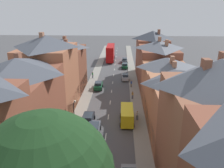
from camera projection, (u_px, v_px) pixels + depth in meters
pavement_left at (93, 79)px, 56.07m from camera, size 2.20×104.00×0.14m
pavement_right at (133, 80)px, 55.63m from camera, size 2.20×104.00×0.14m
centre_line_dashes at (113, 82)px, 53.99m from camera, size 0.14×97.80×0.01m
terrace_row_left at (27, 98)px, 28.52m from camera, size 8.00×48.09×14.04m
terrace_row_right at (175, 90)px, 32.55m from camera, size 8.00×60.06×14.70m
double_decker_bus_lead at (110, 53)px, 75.08m from camera, size 2.74×10.80×5.30m
car_near_blue at (86, 160)px, 25.37m from camera, size 1.90×4.56×1.58m
car_near_silver at (125, 66)px, 66.47m from camera, size 1.90×4.08×1.58m
car_parked_left_a at (125, 77)px, 55.60m from camera, size 1.90×4.00×1.64m
car_mid_black at (98, 85)px, 49.53m from camera, size 1.90×4.01×1.67m
car_parked_left_b at (125, 60)px, 73.03m from camera, size 1.90×4.27×1.62m
car_mid_white at (88, 119)px, 34.79m from camera, size 1.90×4.51×1.58m
car_far_grey at (94, 129)px, 31.65m from camera, size 1.90×4.55×1.67m
delivery_van at (127, 115)px, 34.90m from camera, size 2.20×5.20×2.41m
pedestrian_near_right at (72, 125)px, 32.44m from camera, size 0.36×0.22×1.61m
pedestrian_mid_left at (137, 115)px, 35.52m from camera, size 0.36×0.22×1.61m
pedestrian_mid_right at (132, 95)px, 43.69m from camera, size 0.36×0.22×1.61m
pedestrian_far_left at (131, 83)px, 50.21m from camera, size 0.36×0.22×1.61m
pedestrian_far_right at (93, 75)px, 56.60m from camera, size 0.36×0.22×1.61m
street_lamp at (75, 117)px, 30.07m from camera, size 0.20×1.12×5.50m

